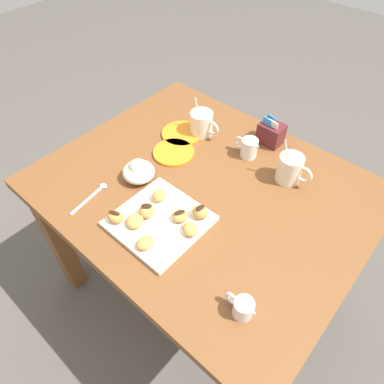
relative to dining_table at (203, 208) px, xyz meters
The scene contains 24 objects.
ground_plane 0.59m from the dining_table, ahead, with size 8.00×8.00×0.00m, color #514C47.
dining_table is the anchor object (origin of this frame).
pastry_plate_square 0.25m from the dining_table, 89.04° to the right, with size 0.26×0.26×0.02m, color silver.
coffee_mug_cream_left 0.33m from the dining_table, 132.04° to the left, with size 0.13×0.09×0.15m.
coffee_mug_cream_right 0.34m from the dining_table, 47.19° to the left, with size 0.12×0.08×0.15m.
cream_pitcher_white 0.27m from the dining_table, 84.64° to the left, with size 0.10×0.06×0.07m.
sugar_caddy 0.38m from the dining_table, 83.67° to the left, with size 0.09×0.07×0.11m.
ice_cream_bowl 0.27m from the dining_table, 147.40° to the right, with size 0.11×0.11×0.08m.
chocolate_sauce_pitcher 0.48m from the dining_table, 37.85° to the right, with size 0.09×0.05×0.06m.
saucer_orange_left 0.31m from the dining_table, 147.75° to the left, with size 0.16×0.16×0.01m, color orange.
saucer_orange_right 0.23m from the dining_table, 164.96° to the left, with size 0.15×0.15×0.01m, color orange.
loose_spoon_near_saucer 0.39m from the dining_table, 131.58° to the right, with size 0.04×0.16×0.01m.
beignet_0 0.23m from the dining_table, 74.79° to the right, with size 0.05×0.05×0.03m, color #D19347.
chocolate_drizzle_0 0.24m from the dining_table, 74.79° to the right, with size 0.03×0.02×0.01m, color black.
beignet_1 0.22m from the dining_table, 111.32° to the right, with size 0.05×0.04×0.03m, color #D19347.
beignet_2 0.31m from the dining_table, 98.72° to the right, with size 0.06×0.05×0.03m, color #D19347.
beignet_3 0.35m from the dining_table, 107.67° to the right, with size 0.05×0.04×0.03m, color #D19347.
chocolate_drizzle_3 0.36m from the dining_table, 107.67° to the right, with size 0.04×0.01×0.01m, color black.
beignet_4 0.27m from the dining_table, 100.57° to the right, with size 0.05×0.06×0.04m, color #D19347.
chocolate_drizzle_4 0.28m from the dining_table, 100.57° to the right, with size 0.03×0.02×0.01m, color black.
beignet_5 0.34m from the dining_table, 82.93° to the right, with size 0.04×0.05×0.03m, color #D19347.
beignet_6 0.21m from the dining_table, 54.98° to the right, with size 0.04×0.05×0.04m, color #D19347.
chocolate_drizzle_6 0.23m from the dining_table, 54.98° to the right, with size 0.03×0.02×0.01m, color black.
beignet_7 0.26m from the dining_table, 61.05° to the right, with size 0.04×0.05×0.03m, color #D19347.
Camera 1 is at (0.51, -0.64, 1.56)m, focal length 32.42 mm.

